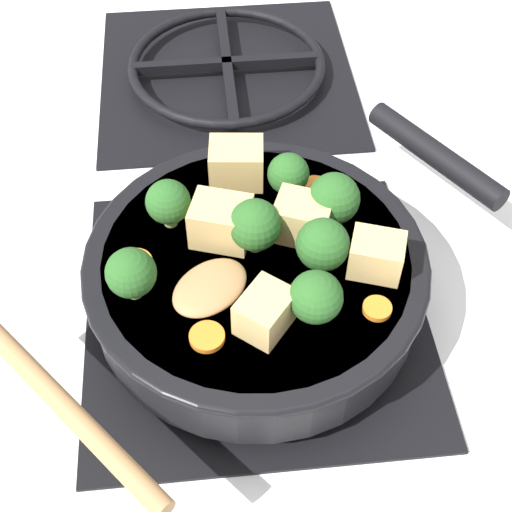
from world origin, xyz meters
name	(u,v)px	position (x,y,z in m)	size (l,w,h in m)	color
ground_plane	(256,313)	(0.00, 0.00, 0.00)	(2.40, 2.40, 0.00)	white
front_burner_grate	(256,305)	(0.00, 0.00, 0.01)	(0.31, 0.31, 0.03)	black
rear_burner_grate	(227,69)	(0.00, 0.36, 0.01)	(0.31, 0.31, 0.03)	black
skillet_pan	(258,273)	(0.00, 0.00, 0.06)	(0.39, 0.34, 0.06)	black
wooden_spoon	(134,348)	(-0.10, -0.09, 0.09)	(0.23, 0.22, 0.02)	#A87A4C
tofu_cube_center_large	(376,255)	(0.10, -0.02, 0.10)	(0.04, 0.03, 0.03)	#DBB770
tofu_cube_near_handle	(303,218)	(0.04, 0.02, 0.10)	(0.05, 0.04, 0.04)	#DBB770
tofu_cube_east_chunk	(265,312)	(0.00, -0.07, 0.10)	(0.04, 0.03, 0.03)	#DBB770
tofu_cube_west_chunk	(221,222)	(-0.03, 0.02, 0.10)	(0.05, 0.04, 0.04)	#DBB770
tofu_cube_back_piece	(236,163)	(-0.01, 0.09, 0.10)	(0.05, 0.04, 0.04)	#DBB770
broccoli_floret_near_spoon	(323,245)	(0.05, -0.02, 0.11)	(0.04, 0.04, 0.05)	#709956
broccoli_floret_center_top	(168,202)	(-0.07, 0.04, 0.11)	(0.04, 0.04, 0.05)	#709956
broccoli_floret_east_rim	(253,226)	(0.00, 0.01, 0.11)	(0.04, 0.04, 0.05)	#709956
broccoli_floret_west_rim	(288,174)	(0.04, 0.07, 0.11)	(0.04, 0.04, 0.04)	#709956
broccoli_floret_north_edge	(316,297)	(0.04, -0.07, 0.11)	(0.04, 0.04, 0.05)	#709956
broccoli_floret_south_cluster	(334,199)	(0.07, 0.03, 0.11)	(0.04, 0.04, 0.05)	#709956
broccoli_floret_mid_floret	(131,273)	(-0.10, -0.03, 0.11)	(0.04, 0.04, 0.05)	#709956
carrot_slice_orange_thin	(377,309)	(0.09, -0.06, 0.08)	(0.02, 0.02, 0.01)	orange
carrot_slice_near_center	(315,187)	(0.06, 0.07, 0.08)	(0.02, 0.02, 0.01)	orange
carrot_slice_edge_slice	(135,263)	(-0.10, 0.00, 0.08)	(0.03, 0.03, 0.01)	orange
carrot_slice_under_broccoli	(207,337)	(-0.05, -0.08, 0.08)	(0.03, 0.03, 0.01)	orange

